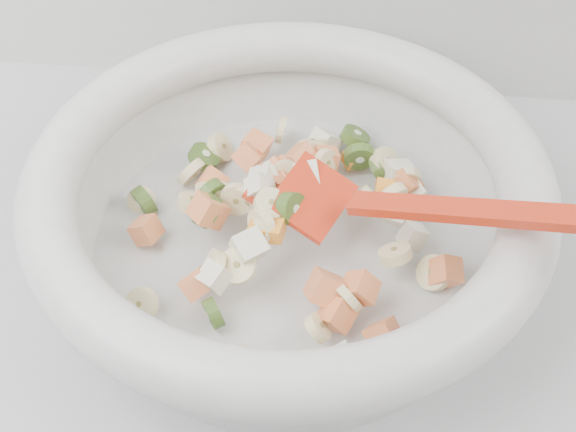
# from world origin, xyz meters

# --- Properties ---
(mixing_bowl) EXTENTS (0.43, 0.40, 0.15)m
(mixing_bowl) POSITION_xyz_m (0.20, 1.49, 0.96)
(mixing_bowl) COLOR silver
(mixing_bowl) RESTS_ON counter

